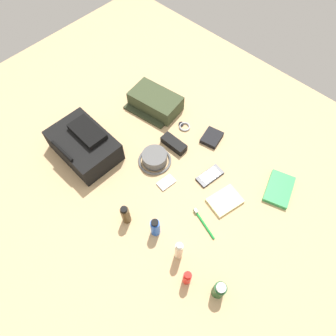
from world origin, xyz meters
name	(u,v)px	position (x,y,z in m)	size (l,w,h in m)	color
ground_plane	(168,173)	(0.00, 0.00, -0.01)	(2.64, 2.02, 0.02)	tan
backpack	(84,145)	(0.39, 0.20, 0.06)	(0.35, 0.25, 0.15)	black
toiletry_pouch	(155,102)	(0.35, -0.26, 0.04)	(0.30, 0.24, 0.09)	#384228
bucket_hat	(155,158)	(0.09, 0.00, 0.03)	(0.17, 0.17, 0.06)	#5B5B5B
shampoo_bottle	(219,290)	(-0.53, 0.27, 0.05)	(0.05, 0.05, 0.11)	#19471E
sunscreen_spray	(187,278)	(-0.41, 0.32, 0.05)	(0.03, 0.03, 0.11)	red
lotion_bottle	(179,250)	(-0.32, 0.27, 0.07)	(0.03, 0.03, 0.15)	beige
deodorant_spray	(155,227)	(-0.17, 0.26, 0.06)	(0.04, 0.04, 0.12)	blue
cologne_bottle	(126,215)	(-0.04, 0.31, 0.06)	(0.04, 0.04, 0.13)	#473319
paperback_novel	(279,189)	(-0.46, -0.29, 0.01)	(0.17, 0.21, 0.02)	#2D934C
cell_phone	(210,176)	(-0.17, -0.12, 0.01)	(0.08, 0.14, 0.01)	black
media_player	(166,182)	(-0.04, 0.05, 0.01)	(0.06, 0.09, 0.01)	#B7B7BC
wristwatch	(184,126)	(0.13, -0.27, 0.01)	(0.07, 0.06, 0.01)	#99999E
toothbrush	(203,222)	(-0.30, 0.08, 0.01)	(0.16, 0.06, 0.02)	#198C33
wallet	(212,138)	(-0.03, -0.31, 0.01)	(0.09, 0.11, 0.02)	black
notepad	(225,201)	(-0.31, -0.07, 0.01)	(0.11, 0.15, 0.02)	beige
sunglasses_case	(174,144)	(0.09, -0.14, 0.02)	(0.14, 0.06, 0.04)	black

